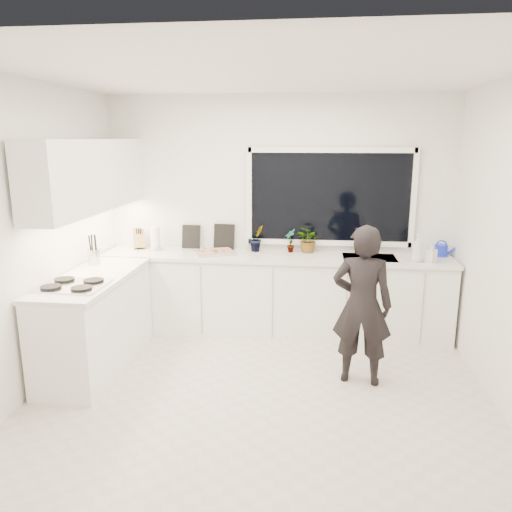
# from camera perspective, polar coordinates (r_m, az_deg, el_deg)

# --- Properties ---
(floor) EXTENTS (4.00, 3.50, 0.02)m
(floor) POSITION_cam_1_polar(r_m,az_deg,el_deg) (4.63, 0.56, -15.32)
(floor) COLOR beige
(floor) RESTS_ON ground
(wall_back) EXTENTS (4.00, 0.02, 2.70)m
(wall_back) POSITION_cam_1_polar(r_m,az_deg,el_deg) (5.88, 2.48, 4.91)
(wall_back) COLOR white
(wall_back) RESTS_ON ground
(wall_left) EXTENTS (0.02, 3.50, 2.70)m
(wall_left) POSITION_cam_1_polar(r_m,az_deg,el_deg) (4.80, -24.01, 1.86)
(wall_left) COLOR white
(wall_left) RESTS_ON ground
(ceiling) EXTENTS (4.00, 3.50, 0.02)m
(ceiling) POSITION_cam_1_polar(r_m,az_deg,el_deg) (4.09, 0.65, 20.37)
(ceiling) COLOR white
(ceiling) RESTS_ON wall_back
(window) EXTENTS (1.80, 0.02, 1.00)m
(window) POSITION_cam_1_polar(r_m,az_deg,el_deg) (5.80, 8.43, 6.66)
(window) COLOR black
(window) RESTS_ON wall_back
(base_cabinets_back) EXTENTS (3.92, 0.58, 0.88)m
(base_cabinets_back) POSITION_cam_1_polar(r_m,az_deg,el_deg) (5.78, 2.15, -4.50)
(base_cabinets_back) COLOR white
(base_cabinets_back) RESTS_ON floor
(base_cabinets_left) EXTENTS (0.58, 1.60, 0.88)m
(base_cabinets_left) POSITION_cam_1_polar(r_m,az_deg,el_deg) (5.18, -17.83, -7.31)
(base_cabinets_left) COLOR white
(base_cabinets_left) RESTS_ON floor
(countertop_back) EXTENTS (3.94, 0.62, 0.04)m
(countertop_back) POSITION_cam_1_polar(r_m,az_deg,el_deg) (5.65, 2.18, -0.08)
(countertop_back) COLOR silver
(countertop_back) RESTS_ON base_cabinets_back
(countertop_left) EXTENTS (0.62, 1.60, 0.04)m
(countertop_left) POSITION_cam_1_polar(r_m,az_deg,el_deg) (5.04, -18.19, -2.40)
(countertop_left) COLOR silver
(countertop_left) RESTS_ON base_cabinets_left
(upper_cabinets) EXTENTS (0.34, 2.10, 0.70)m
(upper_cabinets) POSITION_cam_1_polar(r_m,az_deg,el_deg) (5.25, -18.55, 8.73)
(upper_cabinets) COLOR white
(upper_cabinets) RESTS_ON wall_left
(sink) EXTENTS (0.58, 0.42, 0.14)m
(sink) POSITION_cam_1_polar(r_m,az_deg,el_deg) (5.68, 12.81, -0.64)
(sink) COLOR silver
(sink) RESTS_ON countertop_back
(faucet) EXTENTS (0.03, 0.03, 0.22)m
(faucet) POSITION_cam_1_polar(r_m,az_deg,el_deg) (5.84, 12.69, 1.35)
(faucet) COLOR silver
(faucet) RESTS_ON countertop_back
(stovetop) EXTENTS (0.56, 0.48, 0.03)m
(stovetop) POSITION_cam_1_polar(r_m,az_deg,el_deg) (4.74, -20.20, -3.11)
(stovetop) COLOR black
(stovetop) RESTS_ON countertop_left
(person) EXTENTS (0.58, 0.42, 1.48)m
(person) POSITION_cam_1_polar(r_m,az_deg,el_deg) (4.61, 12.02, -5.55)
(person) COLOR black
(person) RESTS_ON floor
(pizza_tray) EXTENTS (0.53, 0.47, 0.03)m
(pizza_tray) POSITION_cam_1_polar(r_m,az_deg,el_deg) (5.72, -4.74, 0.40)
(pizza_tray) COLOR silver
(pizza_tray) RESTS_ON countertop_back
(pizza) EXTENTS (0.48, 0.42, 0.01)m
(pizza) POSITION_cam_1_polar(r_m,az_deg,el_deg) (5.71, -4.75, 0.57)
(pizza) COLOR #CA431B
(pizza) RESTS_ON pizza_tray
(watering_can) EXTENTS (0.18, 0.18, 0.13)m
(watering_can) POSITION_cam_1_polar(r_m,az_deg,el_deg) (5.95, 20.39, 0.60)
(watering_can) COLOR #1628D4
(watering_can) RESTS_ON countertop_back
(paper_towel_roll) EXTENTS (0.12, 0.12, 0.26)m
(paper_towel_roll) POSITION_cam_1_polar(r_m,az_deg,el_deg) (6.00, -11.43, 1.93)
(paper_towel_roll) COLOR white
(paper_towel_roll) RESTS_ON countertop_back
(knife_block) EXTENTS (0.16, 0.14, 0.22)m
(knife_block) POSITION_cam_1_polar(r_m,az_deg,el_deg) (6.11, -13.21, 1.85)
(knife_block) COLOR #A1794B
(knife_block) RESTS_ON countertop_back
(utensil_crock) EXTENTS (0.14, 0.14, 0.16)m
(utensil_crock) POSITION_cam_1_polar(r_m,az_deg,el_deg) (5.49, -18.03, -0.07)
(utensil_crock) COLOR #AFAEB3
(utensil_crock) RESTS_ON countertop_left
(picture_frame_large) EXTENTS (0.22, 0.03, 0.28)m
(picture_frame_large) POSITION_cam_1_polar(r_m,az_deg,el_deg) (6.02, -7.42, 2.22)
(picture_frame_large) COLOR black
(picture_frame_large) RESTS_ON countertop_back
(picture_frame_small) EXTENTS (0.25, 0.04, 0.30)m
(picture_frame_small) POSITION_cam_1_polar(r_m,az_deg,el_deg) (5.94, -3.66, 2.24)
(picture_frame_small) COLOR black
(picture_frame_small) RESTS_ON countertop_back
(herb_plants) EXTENTS (1.43, 0.36, 0.31)m
(herb_plants) POSITION_cam_1_polar(r_m,az_deg,el_deg) (5.76, 6.14, 1.85)
(herb_plants) COLOR #26662D
(herb_plants) RESTS_ON countertop_back
(soap_bottles) EXTENTS (0.29, 0.16, 0.30)m
(soap_bottles) POSITION_cam_1_polar(r_m,az_deg,el_deg) (5.58, 18.44, 0.69)
(soap_bottles) COLOR #D8BF66
(soap_bottles) RESTS_ON countertop_back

